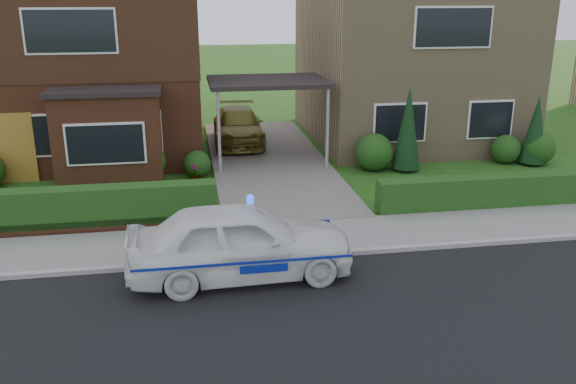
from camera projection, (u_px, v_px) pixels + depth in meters
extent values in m
plane|color=#234311|center=(357.00, 331.00, 10.30)|extent=(120.00, 120.00, 0.00)
cube|color=black|center=(357.00, 331.00, 10.30)|extent=(60.00, 6.00, 0.02)
cube|color=#9E9993|center=(319.00, 255.00, 13.14)|extent=(60.00, 0.16, 0.12)
cube|color=slate|center=(309.00, 237.00, 14.13)|extent=(60.00, 2.00, 0.10)
cube|color=#666059|center=(268.00, 160.00, 20.59)|extent=(3.80, 12.00, 0.12)
cube|color=brown|center=(94.00, 68.00, 21.59)|extent=(7.20, 8.00, 5.80)
cube|color=white|center=(26.00, 136.00, 18.04)|extent=(1.80, 0.08, 1.30)
cube|color=white|center=(135.00, 132.00, 18.54)|extent=(1.60, 0.08, 1.30)
cube|color=white|center=(70.00, 31.00, 17.36)|extent=(2.60, 0.08, 1.30)
cube|color=black|center=(90.00, 26.00, 21.14)|extent=(7.26, 8.06, 2.90)
cube|color=brown|center=(109.00, 140.00, 17.81)|extent=(3.00, 1.40, 2.70)
cube|color=black|center=(104.00, 91.00, 17.36)|extent=(3.20, 1.60, 0.14)
cube|color=tan|center=(406.00, 62.00, 23.44)|extent=(7.20, 8.00, 5.80)
cube|color=white|center=(400.00, 123.00, 19.89)|extent=(1.80, 0.08, 1.30)
cube|color=white|center=(490.00, 120.00, 20.39)|extent=(1.60, 0.08, 1.30)
cube|color=white|center=(453.00, 27.00, 19.20)|extent=(2.60, 0.08, 1.30)
cube|color=black|center=(267.00, 81.00, 19.76)|extent=(3.80, 3.00, 0.14)
cylinder|color=gray|center=(219.00, 133.00, 18.60)|extent=(0.10, 0.10, 2.70)
cylinder|color=gray|center=(327.00, 129.00, 19.15)|extent=(0.10, 0.10, 2.70)
cube|color=brown|center=(57.00, 228.00, 14.29)|extent=(7.70, 0.25, 0.36)
cube|color=#1B3E13|center=(59.00, 233.00, 14.48)|extent=(7.50, 0.55, 0.90)
cube|color=#1B3E13|center=(512.00, 207.00, 16.24)|extent=(7.50, 0.55, 0.80)
sphere|color=#1B3E13|center=(143.00, 161.00, 18.17)|extent=(1.32, 1.32, 1.32)
sphere|color=#1B3E13|center=(197.00, 164.00, 18.78)|extent=(0.84, 0.84, 0.84)
sphere|color=#1B3E13|center=(374.00, 152.00, 19.43)|extent=(1.20, 1.20, 1.20)
sphere|color=#1B3E13|center=(506.00, 149.00, 20.29)|extent=(0.96, 0.96, 0.96)
sphere|color=#1B3E13|center=(539.00, 148.00, 20.15)|extent=(1.08, 1.08, 1.08)
cone|color=black|center=(408.00, 131.00, 19.18)|extent=(0.90, 0.90, 2.60)
cone|color=black|center=(535.00, 132.00, 19.95)|extent=(0.90, 0.90, 2.20)
imported|color=white|center=(240.00, 242.00, 12.04)|extent=(1.95, 4.51, 1.52)
sphere|color=#193FF2|center=(251.00, 201.00, 11.81)|extent=(0.17, 0.17, 0.17)
cube|color=navy|center=(245.00, 264.00, 11.21)|extent=(4.09, 0.02, 0.05)
cube|color=navy|center=(236.00, 228.00, 12.90)|extent=(4.09, 0.01, 0.05)
ellipsoid|color=black|center=(175.00, 234.00, 11.65)|extent=(0.22, 0.17, 0.21)
sphere|color=white|center=(176.00, 236.00, 11.60)|extent=(0.11, 0.11, 0.11)
sphere|color=black|center=(176.00, 227.00, 11.59)|extent=(0.13, 0.13, 0.13)
cone|color=black|center=(174.00, 224.00, 11.58)|extent=(0.04, 0.04, 0.05)
cone|color=black|center=(178.00, 224.00, 11.59)|extent=(0.04, 0.04, 0.05)
imported|color=brown|center=(238.00, 126.00, 22.54)|extent=(1.91, 4.42, 1.27)
imported|color=gray|center=(195.00, 175.00, 17.93)|extent=(0.47, 0.47, 0.67)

